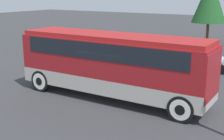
% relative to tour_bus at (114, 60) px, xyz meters
% --- Properties ---
extents(ground_plane, '(120.00, 120.00, 0.00)m').
position_rel_tour_bus_xyz_m(ground_plane, '(-0.10, 0.00, -1.96)').
color(ground_plane, '#38383A').
extents(tour_bus, '(9.94, 2.51, 3.25)m').
position_rel_tour_bus_xyz_m(tour_bus, '(0.00, 0.00, 0.00)').
color(tour_bus, '#B7B2A8').
rests_on(tour_bus, ground_plane).
extents(parked_car_mid, '(4.47, 1.81, 1.46)m').
position_rel_tour_bus_xyz_m(parked_car_mid, '(-2.46, 7.94, -1.24)').
color(parked_car_mid, '#7A6B5B').
rests_on(parked_car_mid, ground_plane).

